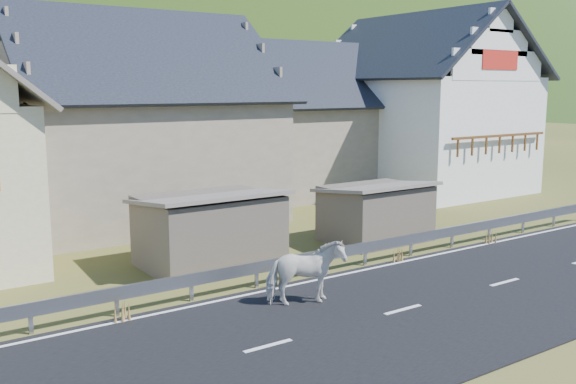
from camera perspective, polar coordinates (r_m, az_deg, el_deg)
ground at (r=16.51m, az=10.17°, el=-10.39°), size 160.00×160.00×0.00m
road at (r=16.51m, az=10.17°, el=-10.32°), size 60.00×7.00×0.04m
lane_markings at (r=16.50m, az=10.17°, el=-10.24°), size 60.00×6.60×0.01m
guardrail at (r=19.00m, az=2.37°, el=-5.83°), size 28.10×0.09×0.75m
shed_left at (r=20.16m, az=-7.04°, el=-3.44°), size 4.30×3.30×2.40m
shed_right at (r=23.45m, az=7.78°, el=-1.90°), size 3.80×2.90×2.20m
house_stone_a at (r=27.86m, az=-13.52°, el=7.22°), size 10.80×9.80×8.90m
house_stone_b at (r=34.43m, az=1.08°, el=7.17°), size 9.80×8.80×8.10m
house_white at (r=36.08m, az=11.78°, el=8.38°), size 8.80×10.80×9.70m
horse at (r=16.40m, az=1.55°, el=-7.18°), size 1.45×2.15×1.66m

